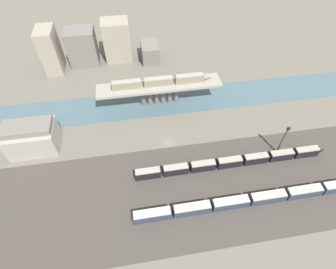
{
  "coord_description": "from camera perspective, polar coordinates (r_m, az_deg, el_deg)",
  "views": [
    {
      "loc": [
        -11.17,
        -68.43,
        84.02
      ],
      "look_at": [
        0.0,
        0.36,
        4.2
      ],
      "focal_mm": 28.0,
      "sensor_mm": 36.0,
      "label": 1
    }
  ],
  "objects": [
    {
      "name": "ground_plane",
      "position": [
        108.93,
        0.03,
        -1.59
      ],
      "size": [
        400.0,
        400.0,
        0.0
      ],
      "primitive_type": "plane",
      "color": "#666056"
    },
    {
      "name": "railbed_yard",
      "position": [
        95.69,
        2.4,
        -12.6
      ],
      "size": [
        280.0,
        42.0,
        0.01
      ],
      "primitive_type": "cube",
      "color": "#423D38",
      "rests_on": "ground"
    },
    {
      "name": "river_water",
      "position": [
        125.93,
        -1.79,
        7.0
      ],
      "size": [
        320.0,
        18.56,
        0.01
      ],
      "primitive_type": "cube",
      "color": "#47606B",
      "rests_on": "ground"
    },
    {
      "name": "bridge",
      "position": [
        120.53,
        -1.88,
        9.95
      ],
      "size": [
        55.98,
        9.5,
        10.51
      ],
      "color": "gray",
      "rests_on": "ground"
    },
    {
      "name": "train_on_bridge",
      "position": [
        118.16,
        -1.39,
        11.52
      ],
      "size": [
        45.42,
        2.74,
        3.77
      ],
      "color": "gray",
      "rests_on": "bridge"
    },
    {
      "name": "train_yard_near",
      "position": [
        96.81,
        18.13,
        -13.29
      ],
      "size": [
        83.82,
        3.2,
        3.93
      ],
      "color": "#2D384C",
      "rests_on": "ground"
    },
    {
      "name": "train_yard_mid",
      "position": [
        103.25,
        13.8,
        -5.83
      ],
      "size": [
        75.36,
        2.79,
        4.02
      ],
      "color": "black",
      "rests_on": "ground"
    },
    {
      "name": "warehouse_building",
      "position": [
        115.54,
        -27.51,
        -0.53
      ],
      "size": [
        18.81,
        12.7,
        12.9
      ],
      "color": "#9E998E",
      "rests_on": "ground"
    },
    {
      "name": "signal_tower",
      "position": [
        108.98,
        23.66,
        -1.2
      ],
      "size": [
        1.0,
        0.82,
        14.64
      ],
      "color": "#4C4C51",
      "rests_on": "ground"
    },
    {
      "name": "city_block_far_left",
      "position": [
        153.06,
        -24.24,
        16.34
      ],
      "size": [
        8.56,
        13.61,
        22.9
      ],
      "primitive_type": "cube",
      "color": "gray",
      "rests_on": "ground"
    },
    {
      "name": "city_block_left",
      "position": [
        154.39,
        -18.15,
        17.66
      ],
      "size": [
        14.89,
        12.59,
        19.06
      ],
      "primitive_type": "cube",
      "color": "slate",
      "rests_on": "ground"
    },
    {
      "name": "city_block_center",
      "position": [
        153.11,
        -11.06,
        19.47
      ],
      "size": [
        14.15,
        11.51,
        21.7
      ],
      "primitive_type": "cube",
      "color": "gray",
      "rests_on": "ground"
    },
    {
      "name": "city_block_right",
      "position": [
        152.5,
        -3.94,
        17.47
      ],
      "size": [
        9.17,
        13.69,
        9.64
      ],
      "primitive_type": "cube",
      "color": "slate",
      "rests_on": "ground"
    }
  ]
}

